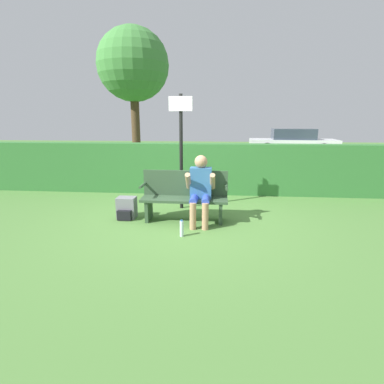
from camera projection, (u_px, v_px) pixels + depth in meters
ground_plane at (184, 221)px, 5.47m from camera, size 40.00×40.00×0.00m
hedge_back at (194, 169)px, 7.42m from camera, size 12.00×0.43×1.23m
park_bench at (185, 196)px, 5.43m from camera, size 1.55×0.44×0.90m
person_seated at (200, 187)px, 5.23m from camera, size 0.51×0.62×1.20m
backpack at (127, 208)px, 5.58m from camera, size 0.34×0.34×0.40m
water_bottle at (182, 229)px, 4.71m from camera, size 0.06×0.06×0.27m
signpost at (181, 143)px, 5.94m from camera, size 0.45×0.09×2.28m
parked_car at (293, 142)px, 15.60m from camera, size 4.46×1.87×1.33m
tree at (133, 66)px, 10.98m from camera, size 2.64×2.64×5.07m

